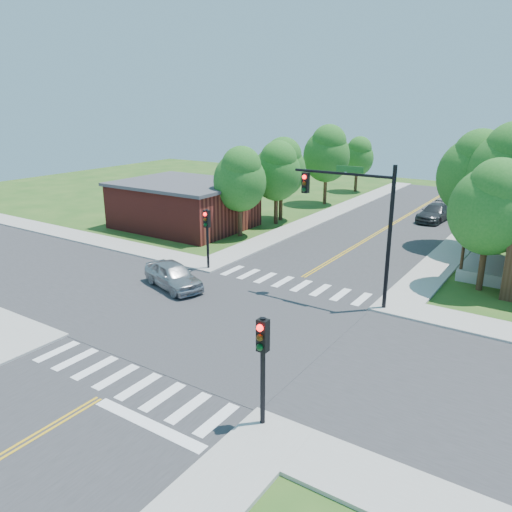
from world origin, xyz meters
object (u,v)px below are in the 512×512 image
Objects in this scene: car_dgrey at (435,213)px; car_silver at (173,276)px; signal_pole_se at (262,352)px; signal_mast_ne at (358,211)px; signal_pole_nw at (207,228)px.

car_silver is at bearing -102.82° from car_dgrey.
car_silver is 25.75m from car_dgrey.
car_dgrey is (7.82, 24.54, -0.02)m from car_silver.
car_silver reaches higher than car_dgrey.
car_silver is at bearing 144.70° from signal_pole_se.
signal_pole_nw is at bearing -179.93° from signal_mast_ne.
signal_pole_nw is 0.82× the size of car_silver.
signal_mast_ne reaches higher than car_silver.
signal_mast_ne is 11.55m from signal_pole_se.
car_dgrey is at bearing 68.62° from signal_pole_nw.
signal_pole_se is 1.00× the size of signal_pole_nw.
signal_pole_se is 15.84m from signal_pole_nw.
car_silver is at bearing -83.58° from signal_pole_nw.
signal_pole_se reaches higher than car_silver.
signal_pole_nw is 22.62m from car_dgrey.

